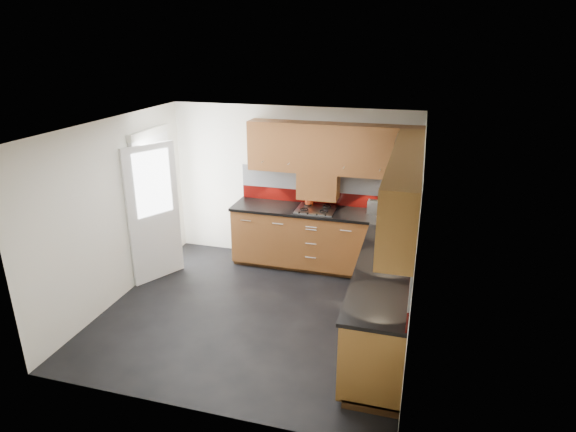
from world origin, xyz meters
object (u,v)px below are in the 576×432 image
(gas_hob, at_px, (316,209))
(food_processor, at_px, (394,224))
(utensil_pot, at_px, (309,200))
(toaster, at_px, (377,207))

(gas_hob, xyz_separation_m, food_processor, (1.16, -0.61, 0.11))
(utensil_pot, height_order, food_processor, utensil_pot)
(gas_hob, xyz_separation_m, utensil_pot, (-0.14, 0.17, 0.08))
(utensil_pot, xyz_separation_m, food_processor, (1.30, -0.78, 0.03))
(toaster, bearing_deg, gas_hob, -171.72)
(gas_hob, height_order, toaster, toaster)
(gas_hob, height_order, food_processor, food_processor)
(gas_hob, relative_size, utensil_pot, 1.25)
(gas_hob, distance_m, utensil_pot, 0.23)
(toaster, relative_size, food_processor, 0.93)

